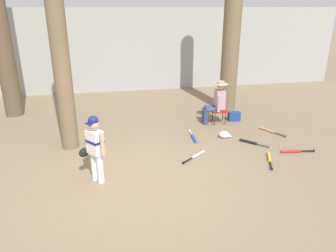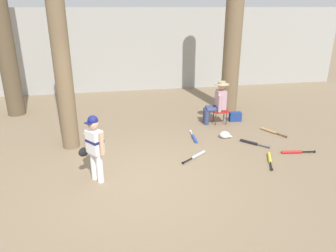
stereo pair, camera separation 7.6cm
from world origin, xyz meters
name	(u,v)px [view 2 (the right image)]	position (x,y,z in m)	size (l,w,h in m)	color
ground_plane	(140,180)	(0.00, 0.00, 0.00)	(60.00, 60.00, 0.00)	#7F6B51
concrete_back_wall	(119,50)	(0.00, 7.05, 1.53)	(18.00, 0.36, 3.07)	#9E9E99
tree_near_player	(57,22)	(-1.42, 1.85, 2.81)	(0.56, 0.56, 6.18)	brown
tree_behind_spectator	(233,32)	(3.23, 3.82, 2.39)	(0.69, 0.69, 5.43)	brown
young_ballplayer	(94,145)	(-0.81, 0.14, 0.74)	(0.53, 0.49, 1.31)	white
folding_stool	(220,111)	(2.56, 2.71, 0.36)	(0.44, 0.44, 0.41)	red
seated_spectator	(217,101)	(2.46, 2.73, 0.64)	(0.67, 0.54, 1.20)	navy
handbag_beside_stool	(235,117)	(3.06, 2.79, 0.13)	(0.34, 0.18, 0.26)	navy
tree_far_left	(1,19)	(-3.28, 4.65, 2.76)	(0.85, 0.85, 6.42)	brown
bat_red_barrel	(294,152)	(3.54, 0.50, 0.03)	(0.77, 0.17, 0.07)	red
bat_wood_tan	(271,131)	(3.63, 1.77, 0.03)	(0.41, 0.72, 0.07)	tan
bat_blue_youth	(194,138)	(1.54, 1.73, 0.03)	(0.10, 0.76, 0.07)	#2347AD
bat_black_composite	(251,143)	(2.81, 1.17, 0.03)	(0.54, 0.58, 0.07)	black
bat_yellow_trainer	(270,159)	(2.83, 0.28, 0.03)	(0.36, 0.74, 0.07)	yellow
bat_aluminum_silver	(196,156)	(1.32, 0.74, 0.03)	(0.64, 0.50, 0.07)	#B7BCC6
batting_helmet_white	(225,135)	(2.32, 1.66, 0.08)	(0.31, 0.24, 0.18)	silver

